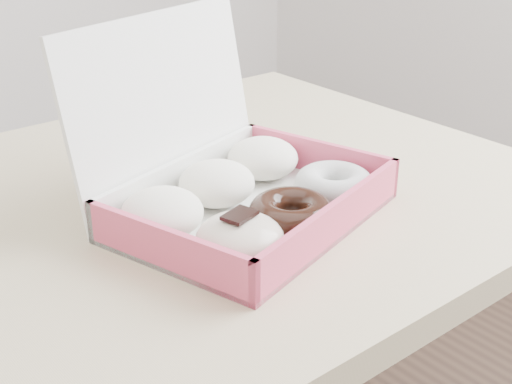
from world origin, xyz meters
TOP-DOWN VIEW (x-y plane):
  - table at (0.00, 0.00)m, footprint 1.20×0.80m
  - donut_box at (0.11, -0.10)m, footprint 0.40×0.37m

SIDE VIEW (x-z plane):
  - table at x=0.00m, z-range 0.30..1.05m
  - donut_box at x=0.11m, z-range 0.67..0.91m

